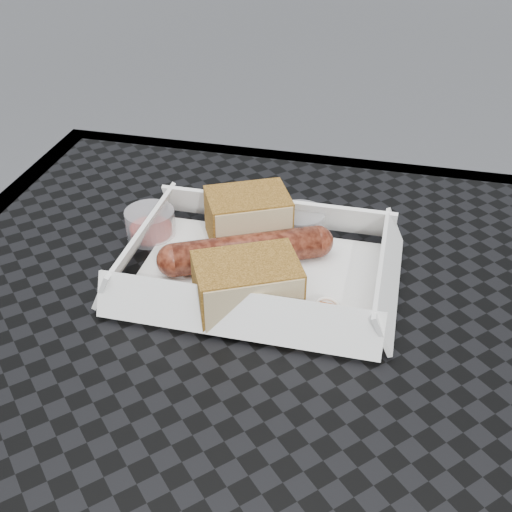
% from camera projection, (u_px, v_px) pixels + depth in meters
% --- Properties ---
extents(patio_table, '(0.80, 0.80, 0.74)m').
position_uv_depth(patio_table, '(314.00, 459.00, 0.52)').
color(patio_table, black).
rests_on(patio_table, ground).
extents(food_tray, '(0.22, 0.15, 0.00)m').
position_uv_depth(food_tray, '(258.00, 274.00, 0.60)').
color(food_tray, white).
rests_on(food_tray, patio_table).
extents(bratwurst, '(0.15, 0.09, 0.03)m').
position_uv_depth(bratwurst, '(247.00, 251.00, 0.60)').
color(bratwurst, maroon).
rests_on(bratwurst, food_tray).
extents(bread_near, '(0.10, 0.09, 0.05)m').
position_uv_depth(bread_near, '(248.00, 217.00, 0.63)').
color(bread_near, olive).
rests_on(bread_near, food_tray).
extents(bread_far, '(0.10, 0.09, 0.04)m').
position_uv_depth(bread_far, '(247.00, 284.00, 0.55)').
color(bread_far, olive).
rests_on(bread_far, food_tray).
extents(veg_garnish, '(0.03, 0.03, 0.00)m').
position_uv_depth(veg_garnish, '(329.00, 321.00, 0.54)').
color(veg_garnish, '#D55209').
rests_on(veg_garnish, food_tray).
extents(napkin, '(0.15, 0.15, 0.00)m').
position_uv_depth(napkin, '(227.00, 265.00, 0.61)').
color(napkin, white).
rests_on(napkin, patio_table).
extents(condiment_cup_sauce, '(0.05, 0.05, 0.03)m').
position_uv_depth(condiment_cup_sauce, '(150.00, 224.00, 0.65)').
color(condiment_cup_sauce, maroon).
rests_on(condiment_cup_sauce, patio_table).
extents(condiment_cup_empty, '(0.05, 0.05, 0.03)m').
position_uv_depth(condiment_cup_empty, '(300.00, 225.00, 0.65)').
color(condiment_cup_empty, silver).
rests_on(condiment_cup_empty, patio_table).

